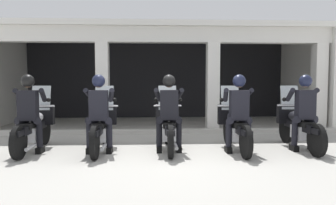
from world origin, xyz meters
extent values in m
plane|color=#A8A59E|center=(0.00, 3.00, 0.00)|extent=(80.00, 80.00, 0.00)
cube|color=black|center=(-0.17, 6.44, 1.49)|extent=(10.51, 0.24, 2.98)
cube|color=silver|center=(-0.17, 2.89, 2.76)|extent=(10.51, 0.36, 0.44)
cube|color=silver|center=(-0.17, 4.59, 3.06)|extent=(10.51, 4.10, 0.16)
cube|color=silver|center=(-5.32, 4.59, 1.49)|extent=(0.30, 4.10, 2.98)
cube|color=silver|center=(4.98, 4.59, 1.49)|extent=(0.30, 4.10, 2.98)
cube|color=silver|center=(-1.75, 2.89, 1.27)|extent=(0.35, 0.36, 2.54)
cube|color=silver|center=(1.41, 2.89, 1.27)|extent=(0.35, 0.36, 2.54)
cube|color=silver|center=(4.58, 2.89, 1.27)|extent=(0.35, 0.36, 2.54)
cube|color=#B7B5AD|center=(-0.17, 2.39, 0.06)|extent=(10.11, 0.24, 0.12)
cylinder|color=black|center=(-2.81, 1.04, 0.32)|extent=(0.09, 0.64, 0.64)
cylinder|color=black|center=(-2.81, -0.36, 0.32)|extent=(0.09, 0.64, 0.64)
cube|color=black|center=(-2.81, 1.04, 0.53)|extent=(0.14, 0.44, 0.08)
cube|color=silver|center=(-2.81, 0.29, 0.37)|extent=(0.28, 0.44, 0.28)
cube|color=black|center=(-2.81, 0.34, 0.50)|extent=(0.18, 1.24, 0.16)
ellipsoid|color=#B2B2B7|center=(-2.81, 0.56, 0.68)|extent=(0.26, 0.48, 0.22)
cube|color=black|center=(-2.81, 0.16, 0.57)|extent=(0.24, 0.52, 0.10)
cube|color=black|center=(-2.81, -0.30, 0.50)|extent=(0.16, 0.48, 0.10)
cylinder|color=silver|center=(-2.81, 0.98, 0.56)|extent=(0.05, 0.24, 0.53)
cube|color=black|center=(-2.81, 0.92, 0.70)|extent=(0.52, 0.16, 0.44)
sphere|color=silver|center=(-2.81, 1.02, 0.72)|extent=(0.18, 0.18, 0.18)
cube|color=silver|center=(-2.81, 0.90, 1.07)|extent=(0.40, 0.14, 0.54)
cylinder|color=silver|center=(-2.81, 0.82, 0.90)|extent=(0.62, 0.04, 0.04)
cylinder|color=silver|center=(-2.69, -0.06, 0.18)|extent=(0.07, 0.55, 0.07)
cube|color=black|center=(-2.81, 0.14, 0.97)|extent=(0.36, 0.22, 0.60)
cube|color=black|center=(-2.81, 0.26, 0.99)|extent=(0.05, 0.02, 0.32)
sphere|color=#936B51|center=(-2.81, 0.16, 1.43)|extent=(0.21, 0.21, 0.21)
sphere|color=black|center=(-2.81, 0.16, 1.46)|extent=(0.26, 0.26, 0.26)
cylinder|color=black|center=(-2.67, 0.16, 0.66)|extent=(0.26, 0.29, 0.17)
cylinder|color=black|center=(-2.61, 0.16, 0.39)|extent=(0.12, 0.12, 0.53)
cube|color=black|center=(-2.61, 0.17, 0.06)|extent=(0.11, 0.26, 0.12)
cylinder|color=black|center=(-2.95, 0.16, 0.66)|extent=(0.26, 0.29, 0.17)
cylinder|color=black|center=(-3.01, 0.16, 0.39)|extent=(0.12, 0.12, 0.53)
cube|color=black|center=(-3.01, 0.17, 0.06)|extent=(0.11, 0.26, 0.12)
cylinder|color=black|center=(-2.59, 0.37, 1.16)|extent=(0.19, 0.48, 0.31)
sphere|color=black|center=(-2.55, 0.58, 1.05)|extent=(0.09, 0.09, 0.09)
cylinder|color=black|center=(-3.03, 0.37, 1.16)|extent=(0.19, 0.48, 0.31)
sphere|color=black|center=(-3.07, 0.58, 1.05)|extent=(0.09, 0.09, 0.09)
cylinder|color=black|center=(-1.40, 0.97, 0.32)|extent=(0.09, 0.64, 0.64)
cylinder|color=black|center=(-1.40, -0.43, 0.32)|extent=(0.09, 0.64, 0.64)
cube|color=black|center=(-1.40, 0.97, 0.53)|extent=(0.14, 0.44, 0.08)
cube|color=silver|center=(-1.40, 0.22, 0.37)|extent=(0.28, 0.44, 0.28)
cube|color=black|center=(-1.40, 0.27, 0.50)|extent=(0.18, 1.24, 0.16)
ellipsoid|color=#B2B2B7|center=(-1.40, 0.49, 0.68)|extent=(0.26, 0.48, 0.22)
cube|color=black|center=(-1.40, 0.09, 0.57)|extent=(0.24, 0.52, 0.10)
cube|color=black|center=(-1.40, -0.37, 0.50)|extent=(0.16, 0.48, 0.10)
cylinder|color=silver|center=(-1.40, 0.91, 0.56)|extent=(0.05, 0.24, 0.53)
cube|color=black|center=(-1.40, 0.85, 0.70)|extent=(0.52, 0.16, 0.44)
sphere|color=silver|center=(-1.40, 0.95, 0.72)|extent=(0.18, 0.18, 0.18)
cube|color=silver|center=(-1.40, 0.83, 1.07)|extent=(0.40, 0.14, 0.54)
cylinder|color=silver|center=(-1.40, 0.75, 0.90)|extent=(0.62, 0.04, 0.04)
cylinder|color=silver|center=(-1.28, -0.13, 0.18)|extent=(0.07, 0.55, 0.07)
cube|color=black|center=(-1.40, 0.07, 0.97)|extent=(0.36, 0.22, 0.60)
cube|color=#14193F|center=(-1.40, 0.19, 0.99)|extent=(0.05, 0.02, 0.32)
sphere|color=#936B51|center=(-1.40, 0.09, 1.43)|extent=(0.21, 0.21, 0.21)
sphere|color=#191E38|center=(-1.40, 0.09, 1.46)|extent=(0.26, 0.26, 0.26)
cylinder|color=black|center=(-1.26, 0.09, 0.66)|extent=(0.26, 0.29, 0.17)
cylinder|color=black|center=(-1.20, 0.09, 0.39)|extent=(0.12, 0.12, 0.53)
cube|color=black|center=(-1.20, 0.10, 0.06)|extent=(0.11, 0.26, 0.12)
cylinder|color=black|center=(-1.54, 0.09, 0.66)|extent=(0.26, 0.29, 0.17)
cylinder|color=black|center=(-1.60, 0.09, 0.39)|extent=(0.12, 0.12, 0.53)
cube|color=black|center=(-1.60, 0.10, 0.06)|extent=(0.11, 0.26, 0.12)
cylinder|color=black|center=(-1.18, 0.30, 1.16)|extent=(0.19, 0.48, 0.31)
sphere|color=black|center=(-1.14, 0.51, 1.05)|extent=(0.09, 0.09, 0.09)
cylinder|color=black|center=(-1.62, 0.30, 1.16)|extent=(0.19, 0.48, 0.31)
sphere|color=black|center=(-1.66, 0.51, 1.05)|extent=(0.09, 0.09, 0.09)
cylinder|color=black|center=(0.00, 1.01, 0.32)|extent=(0.09, 0.64, 0.64)
cylinder|color=black|center=(0.00, -0.39, 0.32)|extent=(0.09, 0.64, 0.64)
cube|color=black|center=(0.00, 1.01, 0.53)|extent=(0.14, 0.44, 0.08)
cube|color=silver|center=(0.00, 0.26, 0.37)|extent=(0.28, 0.44, 0.28)
cube|color=black|center=(0.00, 0.31, 0.50)|extent=(0.18, 1.24, 0.16)
ellipsoid|color=black|center=(0.00, 0.53, 0.68)|extent=(0.26, 0.48, 0.22)
cube|color=black|center=(0.00, 0.13, 0.57)|extent=(0.24, 0.52, 0.10)
cube|color=black|center=(0.00, -0.33, 0.50)|extent=(0.16, 0.48, 0.10)
cylinder|color=silver|center=(0.00, 0.95, 0.56)|extent=(0.05, 0.24, 0.53)
cube|color=black|center=(0.00, 0.89, 0.70)|extent=(0.52, 0.16, 0.44)
sphere|color=silver|center=(0.00, 0.99, 0.72)|extent=(0.18, 0.18, 0.18)
cube|color=silver|center=(0.00, 0.87, 1.07)|extent=(0.40, 0.14, 0.54)
cylinder|color=silver|center=(0.00, 0.79, 0.90)|extent=(0.62, 0.04, 0.04)
cylinder|color=silver|center=(0.12, -0.09, 0.18)|extent=(0.07, 0.55, 0.07)
cube|color=black|center=(0.00, 0.11, 0.97)|extent=(0.36, 0.22, 0.60)
cube|color=black|center=(0.00, 0.23, 0.99)|extent=(0.05, 0.02, 0.32)
sphere|color=#936B51|center=(0.00, 0.13, 1.43)|extent=(0.21, 0.21, 0.21)
sphere|color=black|center=(0.00, 0.13, 1.46)|extent=(0.26, 0.26, 0.26)
cylinder|color=black|center=(0.14, 0.13, 0.66)|extent=(0.26, 0.29, 0.17)
cylinder|color=black|center=(0.20, 0.13, 0.39)|extent=(0.12, 0.12, 0.53)
cube|color=black|center=(0.20, 0.14, 0.06)|extent=(0.11, 0.26, 0.12)
cylinder|color=black|center=(-0.14, 0.13, 0.66)|extent=(0.26, 0.29, 0.17)
cylinder|color=black|center=(-0.20, 0.13, 0.39)|extent=(0.12, 0.12, 0.53)
cube|color=black|center=(-0.20, 0.14, 0.06)|extent=(0.11, 0.26, 0.12)
cylinder|color=black|center=(0.22, 0.34, 1.16)|extent=(0.19, 0.48, 0.31)
sphere|color=black|center=(0.26, 0.55, 1.05)|extent=(0.09, 0.09, 0.09)
cylinder|color=black|center=(-0.22, 0.34, 1.16)|extent=(0.19, 0.48, 0.31)
sphere|color=black|center=(-0.26, 0.55, 1.05)|extent=(0.09, 0.09, 0.09)
cylinder|color=black|center=(1.40, 0.90, 0.32)|extent=(0.09, 0.64, 0.64)
cylinder|color=black|center=(1.40, -0.50, 0.32)|extent=(0.09, 0.64, 0.64)
cube|color=black|center=(1.40, 0.90, 0.53)|extent=(0.14, 0.44, 0.08)
cube|color=silver|center=(1.40, 0.15, 0.37)|extent=(0.28, 0.44, 0.28)
cube|color=black|center=(1.40, 0.20, 0.50)|extent=(0.18, 1.24, 0.16)
ellipsoid|color=black|center=(1.40, 0.42, 0.68)|extent=(0.26, 0.48, 0.22)
cube|color=black|center=(1.40, 0.02, 0.57)|extent=(0.24, 0.52, 0.10)
cube|color=black|center=(1.40, -0.44, 0.50)|extent=(0.16, 0.48, 0.10)
cylinder|color=silver|center=(1.40, 0.84, 0.56)|extent=(0.05, 0.24, 0.53)
cube|color=black|center=(1.40, 0.78, 0.70)|extent=(0.52, 0.16, 0.44)
sphere|color=silver|center=(1.40, 0.88, 0.72)|extent=(0.18, 0.18, 0.18)
cube|color=silver|center=(1.40, 0.76, 1.07)|extent=(0.40, 0.14, 0.54)
cylinder|color=silver|center=(1.40, 0.68, 0.90)|extent=(0.62, 0.04, 0.04)
cylinder|color=silver|center=(1.52, -0.20, 0.18)|extent=(0.07, 0.55, 0.07)
cube|color=black|center=(1.40, 0.00, 0.97)|extent=(0.36, 0.22, 0.60)
cube|color=black|center=(1.40, 0.12, 0.99)|extent=(0.05, 0.02, 0.32)
sphere|color=tan|center=(1.40, 0.02, 1.43)|extent=(0.21, 0.21, 0.21)
sphere|color=#191E38|center=(1.40, 0.02, 1.46)|extent=(0.26, 0.26, 0.26)
cylinder|color=black|center=(1.54, 0.02, 0.66)|extent=(0.26, 0.29, 0.17)
cylinder|color=black|center=(1.60, 0.02, 0.39)|extent=(0.12, 0.12, 0.53)
cube|color=black|center=(1.60, 0.03, 0.06)|extent=(0.11, 0.26, 0.12)
cylinder|color=black|center=(1.26, 0.02, 0.66)|extent=(0.26, 0.29, 0.17)
cylinder|color=black|center=(1.20, 0.02, 0.39)|extent=(0.12, 0.12, 0.53)
cube|color=black|center=(1.20, 0.03, 0.06)|extent=(0.11, 0.26, 0.12)
cylinder|color=black|center=(1.62, 0.23, 1.16)|extent=(0.19, 0.48, 0.31)
sphere|color=black|center=(1.66, 0.44, 1.05)|extent=(0.09, 0.09, 0.09)
cylinder|color=black|center=(1.18, 0.23, 1.16)|extent=(0.19, 0.48, 0.31)
sphere|color=black|center=(1.14, 0.44, 1.05)|extent=(0.09, 0.09, 0.09)
cylinder|color=black|center=(2.81, 0.98, 0.32)|extent=(0.09, 0.64, 0.64)
cylinder|color=black|center=(2.81, -0.42, 0.32)|extent=(0.09, 0.64, 0.64)
cube|color=black|center=(2.81, 0.98, 0.53)|extent=(0.14, 0.44, 0.08)
cube|color=silver|center=(2.81, 0.23, 0.37)|extent=(0.28, 0.44, 0.28)
cube|color=black|center=(2.81, 0.28, 0.50)|extent=(0.18, 1.24, 0.16)
ellipsoid|color=black|center=(2.81, 0.50, 0.68)|extent=(0.26, 0.48, 0.22)
cube|color=black|center=(2.81, 0.10, 0.57)|extent=(0.24, 0.52, 0.10)
cube|color=black|center=(2.81, -0.36, 0.50)|extent=(0.16, 0.48, 0.10)
cylinder|color=silver|center=(2.81, 0.92, 0.56)|extent=(0.05, 0.24, 0.53)
cube|color=black|center=(2.81, 0.86, 0.70)|extent=(0.52, 0.16, 0.44)
sphere|color=silver|center=(2.81, 0.96, 0.72)|extent=(0.18, 0.18, 0.18)
cube|color=silver|center=(2.81, 0.84, 1.07)|extent=(0.40, 0.14, 0.54)
cylinder|color=silver|center=(2.81, 0.76, 0.90)|extent=(0.62, 0.04, 0.04)
cylinder|color=silver|center=(2.93, -0.12, 0.18)|extent=(0.07, 0.55, 0.07)
cube|color=black|center=(2.81, 0.08, 0.97)|extent=(0.36, 0.22, 0.60)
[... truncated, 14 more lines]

